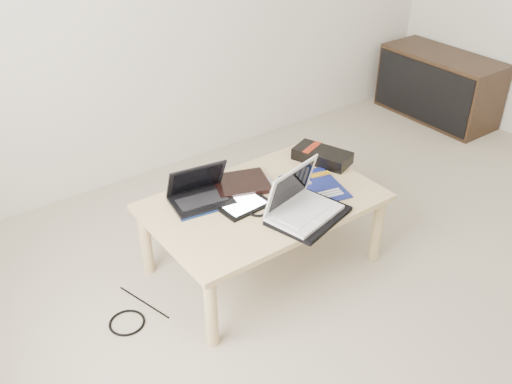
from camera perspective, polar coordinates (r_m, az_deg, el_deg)
ground at (r=2.81m, az=17.42°, el=-12.10°), size 4.00×4.00×0.00m
coffee_table at (r=2.77m, az=0.76°, el=-1.61°), size 1.10×0.70×0.40m
media_cabinet at (r=4.64m, az=17.75°, el=10.05°), size 0.41×0.90×0.50m
book at (r=2.84m, az=-1.48°, el=0.84°), size 0.32×0.30×0.03m
netbook at (r=2.72m, az=-5.62°, el=-0.19°), size 0.31×0.25×0.19m
tablet at (r=2.70m, az=-1.37°, el=-1.22°), size 0.25×0.20×0.01m
remote at (r=2.80m, az=1.75°, el=0.22°), size 0.11×0.24×0.02m
neoprene_sleeve at (r=2.62m, az=5.27°, el=-2.38°), size 0.41×0.34×0.02m
white_laptop at (r=2.60m, az=4.43°, el=-1.18°), size 0.36×0.30×0.23m
motherboard at (r=2.85m, az=5.93°, el=0.56°), size 0.32×0.37×0.01m
gpu_box at (r=3.07m, az=6.64°, el=3.61°), size 0.24×0.33×0.07m
cable_coil at (r=2.65m, az=0.20°, el=-1.84°), size 0.12×0.12×0.01m
floor_cable_coil at (r=2.73m, az=-12.78°, el=-12.63°), size 0.19×0.19×0.01m
floor_cable_trail at (r=2.81m, az=-11.14°, el=-10.76°), size 0.10×0.32×0.01m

